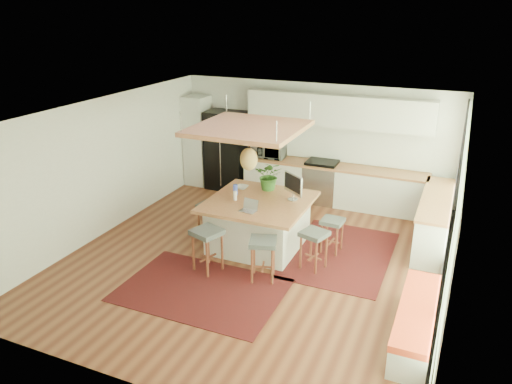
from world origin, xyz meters
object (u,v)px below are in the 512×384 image
at_px(island, 259,223).
at_px(microwave, 272,149).
at_px(stool_near_right, 263,260).
at_px(stool_left_side, 209,217).
at_px(laptop, 248,205).
at_px(monitor, 293,187).
at_px(stool_near_left, 208,252).
at_px(island_plant, 270,179).
at_px(fridge, 228,152).
at_px(stool_right_front, 314,250).
at_px(stool_right_back, 332,234).

bearing_deg(island, microwave, 106.50).
relative_size(island, stool_near_right, 2.50).
height_order(stool_left_side, laptop, laptop).
bearing_deg(monitor, stool_left_side, -137.35).
distance_m(stool_near_left, monitor, 1.99).
distance_m(stool_left_side, microwave, 2.68).
xyz_separation_m(stool_left_side, island_plant, (1.10, 0.51, 0.81)).
bearing_deg(fridge, stool_left_side, -71.67).
height_order(island, monitor, monitor).
distance_m(stool_near_right, island_plant, 1.99).
height_order(fridge, stool_near_right, fridge).
bearing_deg(stool_right_front, stool_left_side, 167.18).
relative_size(fridge, monitor, 3.52).
bearing_deg(laptop, stool_right_front, 12.80).
bearing_deg(laptop, fridge, 128.63).
xyz_separation_m(stool_near_left, stool_right_back, (1.78, 1.52, 0.00)).
xyz_separation_m(stool_near_left, stool_near_right, (0.99, 0.10, 0.00)).
distance_m(stool_near_right, stool_left_side, 2.08).
bearing_deg(fridge, microwave, -1.07).
xyz_separation_m(stool_right_front, monitor, (-0.65, 0.72, 0.83)).
distance_m(stool_near_left, microwave, 3.96).
height_order(island, stool_right_back, island).
distance_m(laptop, monitor, 1.01).
distance_m(stool_near_left, stool_near_right, 1.00).
distance_m(stool_right_front, stool_right_back, 0.75).
bearing_deg(stool_near_left, island, 70.12).
bearing_deg(stool_right_back, stool_left_side, -175.38).
bearing_deg(stool_near_left, stool_near_right, 5.82).
distance_m(stool_near_left, laptop, 1.07).
bearing_deg(microwave, stool_right_front, -58.61).
xyz_separation_m(island, stool_near_right, (0.55, -1.12, -0.11)).
xyz_separation_m(stool_right_front, island_plant, (-1.25, 1.04, 0.81)).
bearing_deg(fridge, stool_right_back, -35.31).
distance_m(fridge, stool_right_front, 4.49).
bearing_deg(island, stool_near_left, -109.88).
bearing_deg(stool_right_front, microwave, 123.02).
bearing_deg(stool_right_back, stool_right_front, -99.76).
relative_size(stool_near_left, stool_near_right, 1.05).
bearing_deg(laptop, island, 99.44).
bearing_deg(stool_right_front, stool_near_left, -154.55).
distance_m(island, stool_near_right, 1.25).
height_order(stool_left_side, microwave, microwave).
distance_m(fridge, laptop, 3.80).
bearing_deg(island, stool_right_front, -19.48).
distance_m(stool_near_right, laptop, 1.04).
distance_m(stool_right_front, monitor, 1.28).
bearing_deg(stool_right_front, fridge, 135.82).
bearing_deg(stool_left_side, island, -5.27).
relative_size(fridge, stool_right_back, 2.95).
height_order(island, island_plant, island_plant).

